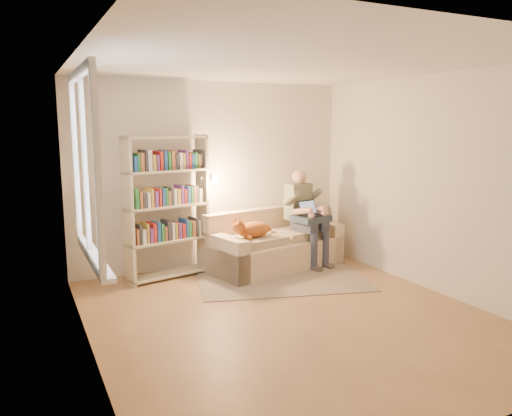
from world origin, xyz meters
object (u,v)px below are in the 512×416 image
person (304,212)px  laptop (309,212)px  cat (253,229)px  bookshelf (167,200)px  sofa (273,247)px

person → laptop: bearing=-102.1°
cat → bookshelf: (-1.05, 0.38, 0.41)m
sofa → bookshelf: 1.66m
bookshelf → laptop: bearing=-21.7°
cat → laptop: bearing=-9.1°
sofa → cat: 0.59m
sofa → person: 0.67m
bookshelf → cat: bearing=-31.8°
person → laptop: person is taller
cat → laptop: size_ratio=1.95×
person → laptop: 0.12m
laptop → cat: bearing=170.9°
person → bookshelf: 1.98m
sofa → laptop: (0.47, -0.17, 0.50)m
person → cat: bearing=178.4°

